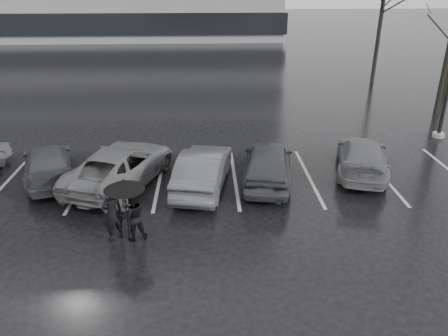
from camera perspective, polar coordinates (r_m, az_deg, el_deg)
name	(u,v)px	position (r m, az deg, el deg)	size (l,w,h in m)	color
ground	(221,212)	(14.11, -0.36, -5.76)	(160.00, 160.00, 0.00)	black
car_main	(268,163)	(15.91, 5.74, 0.71)	(1.72, 4.28, 1.46)	black
car_west_a	(203,169)	(15.41, -2.74, -0.12)	(1.49, 4.27, 1.41)	#2F2F32
car_west_b	(121,166)	(16.08, -13.35, 0.32)	(2.36, 5.11, 1.42)	#4D4C4F
car_west_c	(48,163)	(17.32, -21.95, 0.59)	(1.73, 4.25, 1.23)	black
car_east	(362,156)	(17.44, 17.56, 1.51)	(1.80, 4.42, 1.28)	#4D4C4F
pedestrian_left	(112,213)	(12.77, -14.37, -5.73)	(0.62, 0.41, 1.70)	black
pedestrian_right	(133,216)	(12.69, -11.79, -6.16)	(0.73, 0.57, 1.50)	black
umbrella	(124,185)	(12.23, -12.94, -2.14)	(1.14, 1.14, 1.93)	black
stall_stripes	(197,179)	(16.32, -3.51, -1.39)	(19.72, 5.00, 0.00)	#B3B3B5
tree_north	(381,18)	(31.49, 19.80, 17.90)	(0.26, 0.26, 8.50)	black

